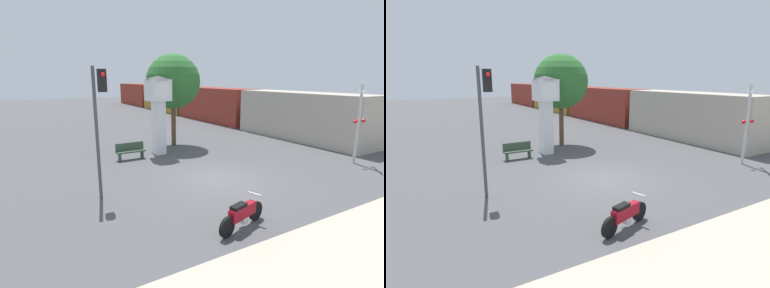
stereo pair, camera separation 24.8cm
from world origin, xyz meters
TOP-DOWN VIEW (x-y plane):
  - ground_plane at (0.00, 0.00)m, footprint 120.00×120.00m
  - motorcycle at (-2.04, -4.02)m, footprint 2.06×0.73m
  - clock_tower at (-0.40, 5.51)m, footprint 1.45×1.45m
  - freight_train at (10.52, 21.02)m, footprint 2.80×43.90m
  - traffic_light at (-4.95, 0.52)m, footprint 0.50×0.35m
  - railroad_crossing_signal at (7.62, -1.59)m, footprint 0.90×0.82m
  - street_tree at (1.38, 7.08)m, footprint 3.49×3.49m
  - bench at (-2.28, 5.21)m, footprint 1.60×0.44m

SIDE VIEW (x-z plane):
  - ground_plane at x=0.00m, z-range 0.00..0.00m
  - motorcycle at x=-2.04m, z-range -0.02..0.91m
  - bench at x=-2.28m, z-range 0.03..0.95m
  - freight_train at x=10.52m, z-range 0.00..3.40m
  - railroad_crossing_signal at x=7.62m, z-range 0.18..4.28m
  - clock_tower at x=-0.40m, z-range 0.76..5.30m
  - traffic_light at x=-4.95m, z-range 0.88..5.71m
  - street_tree at x=1.38m, z-range 1.20..7.13m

